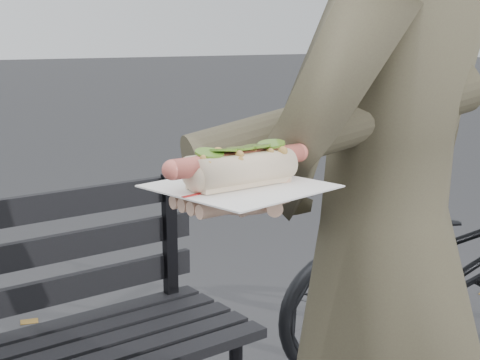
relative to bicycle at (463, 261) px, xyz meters
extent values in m
cube|color=black|center=(-1.19, 0.29, 0.25)|extent=(0.04, 0.03, 0.42)
imported|color=black|center=(0.00, 0.00, 0.00)|extent=(1.71, 1.02, 0.85)
imported|color=#494030|center=(-1.35, -0.74, 0.48)|extent=(0.74, 0.58, 1.80)
cylinder|color=#494030|center=(-1.49, -0.75, 0.75)|extent=(0.51, 0.23, 0.19)
cylinder|color=#D8A384|center=(-1.72, -0.83, 0.68)|extent=(0.09, 0.08, 0.07)
ellipsoid|color=#D8A384|center=(-1.76, -0.84, 0.68)|extent=(0.10, 0.11, 0.03)
cylinder|color=#D8A384|center=(-1.81, -0.87, 0.68)|extent=(0.06, 0.02, 0.02)
cylinder|color=#D8A384|center=(-1.81, -0.85, 0.68)|extent=(0.06, 0.02, 0.02)
cylinder|color=#D8A384|center=(-1.81, -0.83, 0.68)|extent=(0.06, 0.02, 0.02)
cylinder|color=#D8A384|center=(-1.81, -0.81, 0.68)|extent=(0.06, 0.02, 0.02)
cylinder|color=#D8A384|center=(-1.75, -0.90, 0.68)|extent=(0.04, 0.05, 0.02)
cube|color=white|center=(-1.76, -0.84, 0.70)|extent=(0.21, 0.21, 0.00)
cube|color=#B21E1E|center=(-1.76, -0.84, 0.70)|extent=(0.19, 0.03, 0.00)
cylinder|color=#D86153|center=(-1.76, -0.84, 0.73)|extent=(0.20, 0.02, 0.02)
sphere|color=#D86153|center=(-1.86, -0.84, 0.73)|extent=(0.02, 0.02, 0.02)
sphere|color=#D86153|center=(-1.66, -0.84, 0.73)|extent=(0.02, 0.02, 0.02)
sphere|color=#9E6B2D|center=(-1.74, -0.84, 0.74)|extent=(0.01, 0.01, 0.01)
sphere|color=#9E6B2D|center=(-1.81, -0.83, 0.74)|extent=(0.01, 0.01, 0.01)
sphere|color=#9E6B2D|center=(-1.72, -0.83, 0.74)|extent=(0.01, 0.01, 0.01)
sphere|color=#9E6B2D|center=(-1.78, -0.85, 0.73)|extent=(0.01, 0.01, 0.01)
sphere|color=#9E6B2D|center=(-1.73, -0.82, 0.74)|extent=(0.01, 0.01, 0.01)
sphere|color=#9E6B2D|center=(-1.72, -0.86, 0.73)|extent=(0.01, 0.01, 0.01)
sphere|color=#9E6B2D|center=(-1.75, -0.83, 0.73)|extent=(0.01, 0.01, 0.01)
sphere|color=#9E6B2D|center=(-1.75, -0.82, 0.73)|extent=(0.01, 0.01, 0.01)
sphere|color=#9E6B2D|center=(-1.79, -0.83, 0.74)|extent=(0.01, 0.01, 0.01)
sphere|color=#9E6B2D|center=(-1.81, -0.86, 0.73)|extent=(0.01, 0.01, 0.01)
sphere|color=#9E6B2D|center=(-1.70, -0.86, 0.74)|extent=(0.01, 0.01, 0.01)
sphere|color=#9E6B2D|center=(-1.80, -0.83, 0.74)|extent=(0.01, 0.01, 0.01)
sphere|color=#9E6B2D|center=(-1.77, -0.87, 0.73)|extent=(0.01, 0.01, 0.01)
sphere|color=#9E6B2D|center=(-1.77, -0.86, 0.74)|extent=(0.01, 0.01, 0.01)
sphere|color=#9E6B2D|center=(-1.75, -0.82, 0.74)|extent=(0.01, 0.01, 0.01)
sphere|color=#9E6B2D|center=(-1.76, -0.84, 0.73)|extent=(0.01, 0.01, 0.01)
sphere|color=#9E6B2D|center=(-1.82, -0.85, 0.74)|extent=(0.01, 0.01, 0.01)
sphere|color=#9E6B2D|center=(-1.70, -0.86, 0.74)|extent=(0.01, 0.01, 0.01)
sphere|color=#9E6B2D|center=(-1.71, -0.84, 0.73)|extent=(0.01, 0.01, 0.01)
sphere|color=#9E6B2D|center=(-1.78, -0.87, 0.73)|extent=(0.01, 0.01, 0.01)
sphere|color=#9E6B2D|center=(-1.77, -0.82, 0.73)|extent=(0.01, 0.01, 0.01)
sphere|color=#9E6B2D|center=(-1.72, -0.86, 0.74)|extent=(0.01, 0.01, 0.01)
sphere|color=#9E6B2D|center=(-1.78, -0.83, 0.74)|extent=(0.01, 0.01, 0.01)
sphere|color=#9E6B2D|center=(-1.82, -0.86, 0.73)|extent=(0.01, 0.01, 0.01)
sphere|color=#9E6B2D|center=(-1.74, -0.83, 0.73)|extent=(0.01, 0.01, 0.01)
sphere|color=#9E6B2D|center=(-1.71, -0.82, 0.74)|extent=(0.01, 0.01, 0.01)
sphere|color=#9E6B2D|center=(-1.78, -0.82, 0.74)|extent=(0.01, 0.01, 0.01)
sphere|color=#9E6B2D|center=(-1.76, -0.83, 0.74)|extent=(0.01, 0.01, 0.01)
sphere|color=#9E6B2D|center=(-1.75, -0.84, 0.74)|extent=(0.01, 0.01, 0.01)
sphere|color=#9E6B2D|center=(-1.72, -0.82, 0.73)|extent=(0.01, 0.01, 0.01)
cylinder|color=#558424|center=(-1.80, -0.84, 0.74)|extent=(0.04, 0.04, 0.01)
cylinder|color=#558424|center=(-1.78, -0.84, 0.74)|extent=(0.04, 0.04, 0.01)
cylinder|color=#558424|center=(-1.76, -0.84, 0.74)|extent=(0.04, 0.04, 0.01)
cylinder|color=#558424|center=(-1.73, -0.84, 0.75)|extent=(0.04, 0.04, 0.01)
cylinder|color=#558424|center=(-1.71, -0.84, 0.75)|extent=(0.04, 0.04, 0.01)
cube|color=brown|center=(-0.65, 0.80, -0.42)|extent=(0.08, 0.09, 0.00)
cube|color=brown|center=(-1.29, 1.42, -0.42)|extent=(0.09, 0.08, 0.00)
camera|label=1|loc=(-2.25, -1.51, 0.88)|focal=50.00mm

